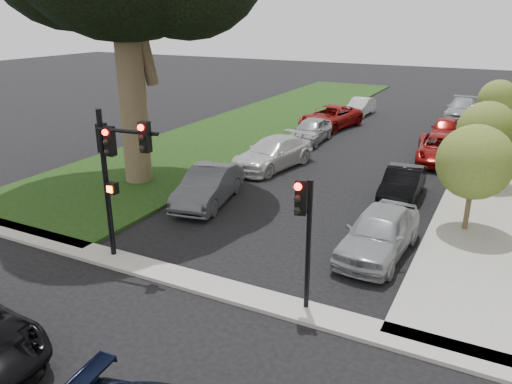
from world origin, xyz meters
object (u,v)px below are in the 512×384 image
at_px(car_parked_3, 445,129).
at_px(car_parked_9, 360,107).
at_px(traffic_signal_secondary, 304,221).
at_px(car_parked_8, 330,117).
at_px(traffic_signal_main, 114,160).
at_px(car_parked_5, 209,186).
at_px(car_parked_0, 379,232).
at_px(car_parked_1, 403,184).
at_px(car_parked_2, 440,149).
at_px(small_tree_a, 475,162).
at_px(car_parked_4, 461,109).
at_px(small_tree_c, 498,99).
at_px(car_parked_6, 273,153).
at_px(small_tree_b, 487,130).
at_px(car_parked_7, 311,130).

xyz_separation_m(car_parked_3, car_parked_9, (-6.98, 5.40, -0.03)).
bearing_deg(traffic_signal_secondary, car_parked_8, 107.38).
bearing_deg(traffic_signal_main, car_parked_5, 92.59).
bearing_deg(car_parked_3, car_parked_0, -91.24).
bearing_deg(car_parked_1, car_parked_5, -151.66).
distance_m(car_parked_2, car_parked_8, 9.48).
bearing_deg(car_parked_9, car_parked_1, -66.34).
relative_size(car_parked_2, car_parked_5, 1.08).
bearing_deg(car_parked_0, car_parked_2, 92.42).
xyz_separation_m(small_tree_a, car_parked_8, (-10.17, 14.27, -1.88)).
bearing_deg(car_parked_5, traffic_signal_main, -98.02).
distance_m(car_parked_0, car_parked_3, 17.67).
bearing_deg(car_parked_0, car_parked_4, 93.40).
distance_m(traffic_signal_main, car_parked_1, 12.20).
bearing_deg(small_tree_c, car_parked_8, -166.99).
bearing_deg(car_parked_6, car_parked_1, -2.68).
xyz_separation_m(traffic_signal_secondary, car_parked_3, (0.69, 21.85, -1.91)).
xyz_separation_m(traffic_signal_secondary, car_parked_6, (-6.31, 11.46, -1.82)).
distance_m(small_tree_a, car_parked_0, 4.44).
bearing_deg(small_tree_c, small_tree_b, -90.00).
bearing_deg(traffic_signal_secondary, car_parked_4, 88.28).
height_order(small_tree_c, car_parked_0, small_tree_c).
bearing_deg(car_parked_6, small_tree_a, -11.57).
bearing_deg(car_parked_1, small_tree_c, 76.83).
bearing_deg(car_parked_2, car_parked_9, 117.42).
relative_size(small_tree_b, car_parked_6, 0.74).
bearing_deg(car_parked_0, car_parked_5, 172.30).
distance_m(car_parked_5, car_parked_7, 11.76).
xyz_separation_m(traffic_signal_main, car_parked_5, (-0.25, 5.57, -2.59)).
height_order(car_parked_2, car_parked_8, car_parked_8).
relative_size(car_parked_5, car_parked_9, 1.18).
xyz_separation_m(small_tree_b, car_parked_2, (-2.22, 3.11, -1.88)).
distance_m(small_tree_c, car_parked_9, 10.33).
xyz_separation_m(car_parked_2, car_parked_6, (-7.46, -5.09, 0.06)).
bearing_deg(car_parked_6, small_tree_b, 22.50).
xyz_separation_m(small_tree_c, car_parked_6, (-9.68, -12.61, -1.65)).
bearing_deg(traffic_signal_secondary, small_tree_a, 65.64).
xyz_separation_m(small_tree_b, car_parked_6, (-9.68, -1.98, -1.81)).
bearing_deg(small_tree_a, car_parked_4, 96.54).
bearing_deg(small_tree_a, car_parked_8, 125.47).
bearing_deg(traffic_signal_secondary, car_parked_5, 139.18).
bearing_deg(car_parked_9, small_tree_c, -16.09).
bearing_deg(car_parked_4, small_tree_a, -84.10).
distance_m(small_tree_a, car_parked_4, 21.98).
height_order(car_parked_1, car_parked_5, car_parked_5).
distance_m(car_parked_5, car_parked_8, 16.11).
bearing_deg(small_tree_c, car_parked_5, -118.13).
xyz_separation_m(traffic_signal_secondary, car_parked_8, (-6.80, 21.72, -1.82)).
distance_m(traffic_signal_secondary, car_parked_1, 9.99).
height_order(car_parked_1, car_parked_4, car_parked_4).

